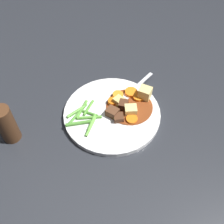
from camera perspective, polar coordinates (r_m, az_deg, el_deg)
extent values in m
plane|color=#26282D|center=(0.73, 0.00, -0.70)|extent=(3.00, 3.00, 0.00)
cylinder|color=white|center=(0.73, 0.00, -0.35)|extent=(0.26, 0.26, 0.01)
cylinder|color=brown|center=(0.73, 3.78, 1.21)|extent=(0.13, 0.13, 0.00)
cylinder|color=orange|center=(0.70, 4.27, -1.56)|extent=(0.04, 0.04, 0.01)
cylinder|color=orange|center=(0.75, 5.71, 3.15)|extent=(0.03, 0.03, 0.01)
cylinder|color=orange|center=(0.74, 0.19, 2.20)|extent=(0.03, 0.03, 0.01)
cylinder|color=orange|center=(0.75, 1.29, 3.60)|extent=(0.04, 0.04, 0.01)
cylinder|color=orange|center=(0.76, 4.11, 4.18)|extent=(0.04, 0.04, 0.01)
cube|color=#E5CC7A|center=(0.71, 4.04, 0.40)|extent=(0.03, 0.03, 0.02)
cube|color=#DBBC6B|center=(0.73, 1.51, 2.28)|extent=(0.04, 0.04, 0.02)
cube|color=#E5CC7A|center=(0.75, 7.09, 4.02)|extent=(0.04, 0.04, 0.04)
cube|color=#4C2B19|center=(0.72, 2.43, 1.47)|extent=(0.03, 0.03, 0.02)
cube|color=#4C2B19|center=(0.70, 1.43, -1.22)|extent=(0.03, 0.03, 0.02)
cube|color=#56331E|center=(0.71, 0.08, -0.05)|extent=(0.04, 0.04, 0.02)
cylinder|color=#4C8E33|center=(0.72, -7.31, -0.41)|extent=(0.05, 0.07, 0.01)
cylinder|color=#66AD42|center=(0.69, -4.61, -3.10)|extent=(0.03, 0.06, 0.01)
cylinder|color=#4C8E33|center=(0.70, -7.08, -2.37)|extent=(0.07, 0.02, 0.01)
cylinder|color=#599E38|center=(0.71, -4.91, -1.17)|extent=(0.07, 0.01, 0.01)
cylinder|color=#66AD42|center=(0.70, -4.37, -2.28)|extent=(0.03, 0.05, 0.01)
cylinder|color=#599E38|center=(0.73, -6.51, 0.59)|extent=(0.03, 0.06, 0.01)
cylinder|color=#66AD42|center=(0.72, -7.75, 0.08)|extent=(0.05, 0.04, 0.01)
cylinder|color=#4C8E33|center=(0.72, -5.06, 0.09)|extent=(0.05, 0.03, 0.01)
cylinder|color=#599E38|center=(0.73, -5.06, 0.92)|extent=(0.03, 0.05, 0.01)
cube|color=silver|center=(0.80, 6.08, 6.11)|extent=(0.09, 0.09, 0.00)
cube|color=silver|center=(0.76, 3.09, 3.42)|extent=(0.03, 0.03, 0.00)
cylinder|color=silver|center=(0.74, 1.09, 2.46)|extent=(0.03, 0.03, 0.00)
cylinder|color=silver|center=(0.74, 1.47, 2.22)|extent=(0.03, 0.03, 0.00)
cylinder|color=silver|center=(0.74, 1.84, 1.98)|extent=(0.03, 0.03, 0.00)
cylinder|color=silver|center=(0.74, 2.22, 1.75)|extent=(0.03, 0.03, 0.00)
cylinder|color=#4C2D19|center=(0.69, -21.73, -2.51)|extent=(0.05, 0.05, 0.11)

